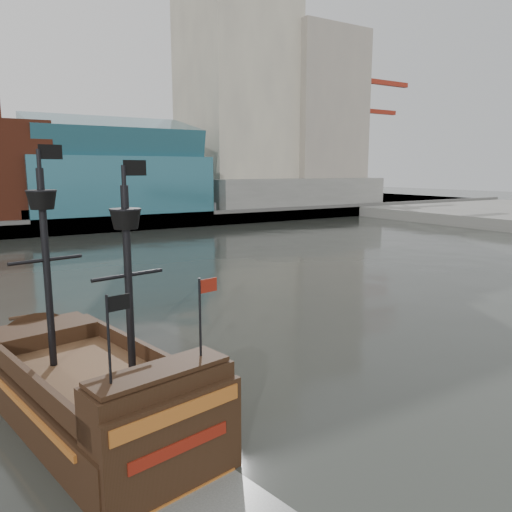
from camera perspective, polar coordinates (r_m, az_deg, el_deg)
ground at (r=24.94m, az=10.23°, el=-13.66°), size 400.00×400.00×0.00m
promenade_far at (r=110.23m, az=-23.94°, el=4.41°), size 220.00×60.00×2.00m
seawall at (r=81.23m, az=-20.89°, el=3.16°), size 220.00×1.00×2.60m
skyline at (r=104.47m, az=-21.30°, el=17.30°), size 149.00×45.00×62.00m
crane_a at (r=136.81m, az=11.85°, el=13.54°), size 22.50×4.00×32.25m
crane_b at (r=150.47m, az=11.81°, el=11.84°), size 19.10×4.00×26.25m
pirate_ship at (r=21.12m, az=-18.03°, el=-15.39°), size 7.36×16.10×11.61m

